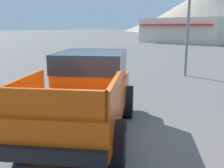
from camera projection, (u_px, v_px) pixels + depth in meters
name	position (u px, v px, depth m)	size (l,w,h in m)	color
ground_plane	(105.00, 136.00, 6.43)	(320.00, 320.00, 0.00)	#5B5956
orange_pickup_truck	(87.00, 88.00, 6.61)	(4.27, 5.06, 1.97)	#CC4C0C
storefront_building	(184.00, 31.00, 41.85)	(13.14, 6.93, 3.92)	beige
distant_mountain_range	(198.00, 14.00, 124.59)	(83.04, 74.14, 19.98)	gray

